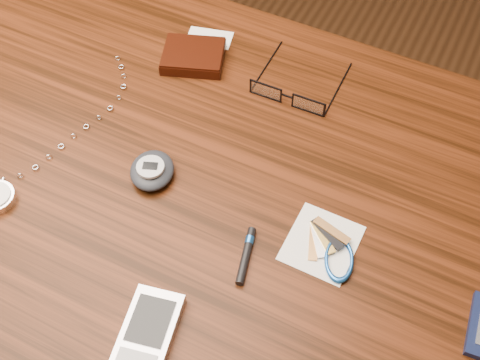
{
  "coord_description": "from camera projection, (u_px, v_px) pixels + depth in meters",
  "views": [
    {
      "loc": [
        0.29,
        -0.42,
        1.42
      ],
      "look_at": [
        0.08,
        0.0,
        0.76
      ],
      "focal_mm": 45.0,
      "sensor_mm": 36.0,
      "label": 1
    }
  ],
  "objects": [
    {
      "name": "ground",
      "position": [
        210.0,
        353.0,
        1.45
      ],
      "size": [
        3.8,
        3.8,
        0.0
      ],
      "primitive_type": "plane",
      "color": "#472814",
      "rests_on": "ground"
    },
    {
      "name": "desk",
      "position": [
        193.0,
        206.0,
        0.92
      ],
      "size": [
        1.0,
        0.7,
        0.75
      ],
      "color": "#3C1809",
      "rests_on": "ground"
    },
    {
      "name": "wallet_and_card",
      "position": [
        194.0,
        56.0,
        0.96
      ],
      "size": [
        0.12,
        0.14,
        0.02
      ],
      "color": "black",
      "rests_on": "desk"
    },
    {
      "name": "eyeglasses",
      "position": [
        289.0,
        95.0,
        0.9
      ],
      "size": [
        0.13,
        0.13,
        0.03
      ],
      "color": "black",
      "rests_on": "desk"
    },
    {
      "name": "pocket_watch",
      "position": [
        2.0,
        192.0,
        0.81
      ],
      "size": [
        0.07,
        0.33,
        0.02
      ],
      "color": "silver",
      "rests_on": "desk"
    },
    {
      "name": "pda_phone",
      "position": [
        147.0,
        334.0,
        0.69
      ],
      "size": [
        0.08,
        0.12,
        0.02
      ],
      "color": "#B7B6BB",
      "rests_on": "desk"
    },
    {
      "name": "pedometer",
      "position": [
        152.0,
        170.0,
        0.82
      ],
      "size": [
        0.08,
        0.09,
        0.03
      ],
      "color": "black",
      "rests_on": "desk"
    },
    {
      "name": "notepad_keys",
      "position": [
        330.0,
        250.0,
        0.76
      ],
      "size": [
        0.11,
        0.1,
        0.01
      ],
      "color": "white",
      "rests_on": "desk"
    },
    {
      "name": "pocket_knife",
      "position": [
        477.0,
        324.0,
        0.7
      ],
      "size": [
        0.03,
        0.08,
        0.01
      ],
      "color": "black",
      "rests_on": "desk"
    },
    {
      "name": "black_blue_pen",
      "position": [
        246.0,
        254.0,
        0.75
      ],
      "size": [
        0.03,
        0.08,
        0.01
      ],
      "color": "black",
      "rests_on": "desk"
    }
  ]
}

